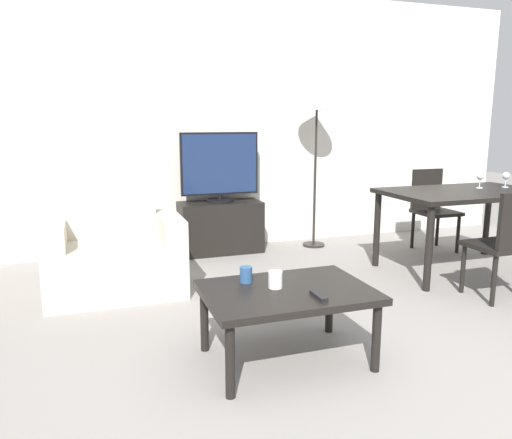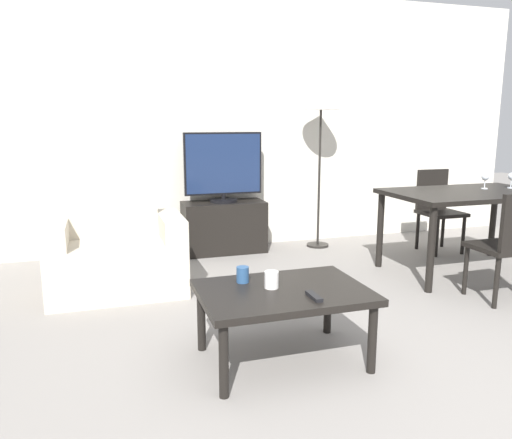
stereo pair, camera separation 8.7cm
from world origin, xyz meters
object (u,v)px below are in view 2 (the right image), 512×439
at_px(tv_stand, 224,227).
at_px(dining_table, 469,200).
at_px(cup_colored_far, 272,280).
at_px(remote_primary, 314,296).
at_px(wine_glass_center, 512,177).
at_px(coffee_table, 283,297).
at_px(armchair, 117,255).
at_px(dining_chair_near, 509,242).
at_px(floor_lamp, 321,103).
at_px(wine_glass_left, 485,178).
at_px(tv, 223,167).
at_px(cup_white_near, 243,275).
at_px(dining_chair_far, 437,206).

bearing_deg(tv_stand, dining_table, -35.02).
bearing_deg(cup_colored_far, remote_primary, -54.24).
bearing_deg(wine_glass_center, coffee_table, -156.54).
relative_size(armchair, dining_chair_near, 1.23).
relative_size(dining_chair_near, cup_colored_far, 8.85).
height_order(dining_chair_near, floor_lamp, floor_lamp).
bearing_deg(dining_table, wine_glass_left, 19.96).
distance_m(tv_stand, coffee_table, 2.49).
height_order(tv_stand, dining_chair_near, dining_chair_near).
height_order(tv_stand, tv, tv).
xyz_separation_m(tv, cup_white_near, (-0.46, -2.29, -0.41)).
relative_size(floor_lamp, wine_glass_center, 11.98).
bearing_deg(coffee_table, tv, 83.76).
distance_m(coffee_table, dining_chair_near, 1.99).
xyz_separation_m(coffee_table, remote_primary, (0.11, -0.19, 0.06)).
relative_size(armchair, remote_primary, 7.05).
bearing_deg(cup_colored_far, coffee_table, -34.12).
bearing_deg(cup_colored_far, tv_stand, 82.36).
xyz_separation_m(dining_chair_far, remote_primary, (-2.34, -2.06, -0.03)).
xyz_separation_m(tv_stand, tv, (-0.00, -0.00, 0.63)).
xyz_separation_m(tv, wine_glass_left, (2.17, -1.26, -0.05)).
height_order(tv, remote_primary, tv).
bearing_deg(armchair, cup_colored_far, -61.48).
relative_size(armchair, cup_colored_far, 10.92).
relative_size(tv, cup_colored_far, 8.37).
distance_m(remote_primary, cup_colored_far, 0.28).
relative_size(tv_stand, dining_table, 0.60).
relative_size(dining_chair_near, floor_lamp, 0.49).
height_order(remote_primary, wine_glass_left, wine_glass_left).
bearing_deg(dining_chair_far, remote_primary, -138.72).
bearing_deg(armchair, cup_white_near, -63.16).
height_order(dining_chair_far, wine_glass_center, wine_glass_center).
bearing_deg(remote_primary, dining_table, 32.06).
relative_size(dining_chair_near, cup_white_near, 9.10).
bearing_deg(armchair, dining_chair_near, -22.00).
relative_size(coffee_table, floor_lamp, 0.54).
xyz_separation_m(remote_primary, cup_colored_far, (-0.16, 0.23, 0.04)).
bearing_deg(dining_chair_near, cup_white_near, -174.82).
bearing_deg(cup_white_near, dining_chair_near, 5.18).
bearing_deg(dining_chair_far, armchair, -173.80).
bearing_deg(tv, cup_colored_far, -97.65).
relative_size(armchair, wine_glass_left, 7.24).
bearing_deg(coffee_table, wine_glass_left, 26.40).
bearing_deg(tv, tv_stand, 90.00).
bearing_deg(wine_glass_center, cup_colored_far, -157.64).
distance_m(armchair, tv, 1.59).
distance_m(tv_stand, cup_white_near, 2.35).
bearing_deg(remote_primary, coffee_table, 119.47).
xyz_separation_m(armchair, tv, (1.13, 0.96, 0.59)).
bearing_deg(coffee_table, wine_glass_center, 23.46).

